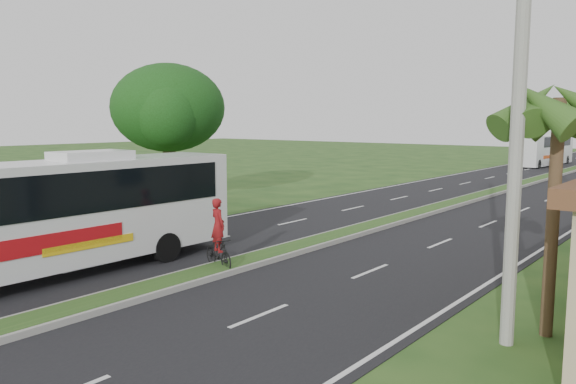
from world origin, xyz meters
The scene contains 10 objects.
ground centered at (0.00, 0.00, 0.00)m, with size 180.00×180.00×0.00m, color #214519.
road_asphalt centered at (0.00, 20.00, 0.01)m, with size 14.00×160.00×0.02m, color black.
median_strip centered at (0.00, 20.00, 0.10)m, with size 1.20×160.00×0.18m.
lane_edge_left centered at (-6.70, 20.00, 0.00)m, with size 0.12×160.00×0.01m, color silver.
palm_verge_a centered at (9.00, 3.00, 4.74)m, with size 2.40×2.40×5.45m.
shade_tree centered at (-12.11, 10.02, 5.03)m, with size 6.30×6.00×7.54m.
utility_pole_a centered at (8.50, 2.00, 5.67)m, with size 1.60×0.28×11.00m.
coach_bus_main centered at (-3.31, -1.07, 1.99)m, with size 2.54×11.26×3.63m.
coach_bus_far centered at (-3.66, 50.78, 1.71)m, with size 3.01×10.49×3.02m.
motorcyclist centered at (-0.29, 2.33, 0.79)m, with size 1.73×0.95×2.20m.
Camera 1 is at (11.97, -9.35, 4.55)m, focal length 35.00 mm.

